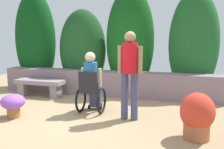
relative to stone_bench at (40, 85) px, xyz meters
name	(u,v)px	position (x,y,z in m)	size (l,w,h in m)	color
ground_plane	(77,120)	(1.78, -1.57, -0.30)	(10.89, 10.89, 0.00)	#A18661
stone_retaining_wall	(108,83)	(1.78, 0.61, 0.04)	(6.25, 0.48, 0.68)	gray
hedge_backdrop	(106,44)	(1.58, 1.17, 1.13)	(6.19, 1.12, 3.06)	#0E4417
stone_bench	(40,85)	(0.00, 0.00, 0.00)	(1.36, 0.43, 0.46)	gray
person_in_wheelchair	(91,84)	(1.89, -1.00, 0.32)	(0.53, 0.66, 1.33)	black
person_standing_companion	(130,69)	(2.78, -1.23, 0.71)	(0.49, 0.30, 1.75)	#43446B
flower_pot_purple_near	(13,104)	(0.46, -1.76, -0.01)	(0.49, 0.49, 0.49)	#AA6634
flower_pot_terracotta_by_wall	(197,116)	(4.03, -1.87, 0.09)	(0.55, 0.55, 0.77)	#A45838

